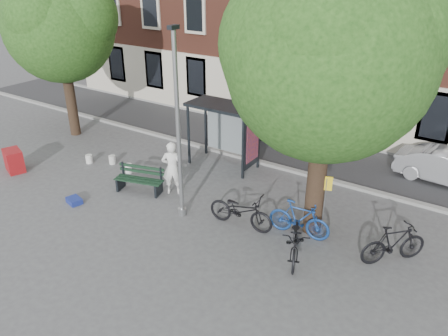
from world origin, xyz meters
The scene contains 21 objects.
ground centered at (0.00, 0.00, 0.00)m, with size 90.00×90.00×0.00m, color #4C4C4F.
road centered at (0.00, 7.00, 0.01)m, with size 40.00×4.00×0.01m, color #28282B.
curb_near centered at (0.00, 5.00, 0.06)m, with size 40.00×0.25×0.12m, color gray.
curb_far centered at (0.00, 9.00, 0.06)m, with size 40.00×0.25×0.12m, color gray.
lamppost centered at (0.00, 0.00, 2.78)m, with size 0.28×0.35×6.11m.
tree_right centered at (4.01, 1.38, 5.62)m, with size 5.76×5.60×8.20m.
tree_left centered at (-8.99, 2.88, 5.22)m, with size 5.18×4.86×7.40m.
bus_shelter centered at (-0.61, 4.11, 1.92)m, with size 2.85×1.45×2.62m.
painter centered at (-1.20, 1.00, 1.00)m, with size 0.73×0.48×2.01m, color white.
bench centered at (-2.31, 0.44, 0.43)m, with size 1.89×1.04×0.93m.
bike_a centered at (2.00, 0.48, 0.58)m, with size 0.77×2.20×1.16m, color black.
bike_b centered at (3.75, 1.03, 0.58)m, with size 0.55×1.95×1.17m, color navy.
bike_c centered at (4.14, -0.04, 0.55)m, with size 0.73×2.09×1.10m, color black.
bike_d centered at (6.50, 1.29, 0.60)m, with size 0.56×1.99×1.20m, color black.
car_dark centered at (-0.33, 8.37, 0.78)m, with size 2.58×5.60×1.56m, color black.
red_stand centered at (-7.71, -1.08, 0.45)m, with size 0.90×0.60×0.90m, color maroon.
blue_crate centered at (-3.63, -1.50, 0.10)m, with size 0.55×0.40×0.20m, color navy.
bucket_a centered at (-5.81, 1.07, 0.18)m, with size 0.28×0.28×0.36m, color silver.
bucket_b centered at (-3.79, 1.34, 0.18)m, with size 0.28×0.28×0.36m, color white.
bucket_c centered at (-4.94, 1.56, 0.18)m, with size 0.28×0.28×0.36m, color silver.
notice_sign centered at (4.32, 1.49, 1.47)m, with size 0.34×0.14×2.00m.
Camera 1 is at (8.08, -9.69, 7.75)m, focal length 35.00 mm.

